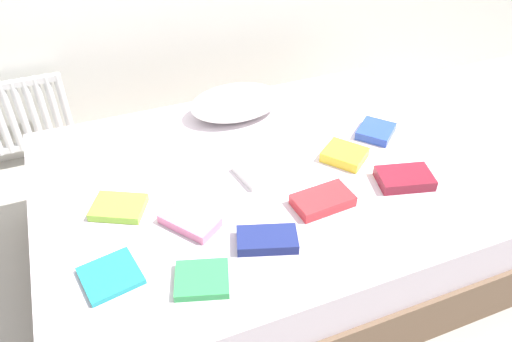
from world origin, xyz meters
The scene contains 14 objects.
ground_plane centered at (0.00, 0.00, 0.00)m, with size 8.00×8.00×0.00m, color #9E998E.
bed centered at (0.00, 0.00, 0.25)m, with size 2.00×1.50×0.50m.
radiator centered at (-1.02, 1.20, 0.35)m, with size 0.53×0.04×0.45m.
pillow centered at (0.07, 0.51, 0.57)m, with size 0.48×0.31×0.15m, color white.
textbook_teal centered at (-0.71, -0.35, 0.51)m, with size 0.19×0.19×0.02m, color teal.
textbook_white centered at (0.02, 0.00, 0.52)m, with size 0.23×0.18×0.03m, color white.
textbook_red centered at (0.16, -0.29, 0.52)m, with size 0.24×0.14×0.05m, color red.
textbook_maroon centered at (0.56, -0.29, 0.52)m, with size 0.23×0.15×0.05m, color maroon.
textbook_pink centered at (-0.38, -0.19, 0.52)m, with size 0.23×0.13×0.04m, color pink.
textbook_yellow centered at (0.41, -0.04, 0.52)m, with size 0.18×0.16×0.05m, color yellow.
textbook_lime centered at (-0.63, -0.01, 0.52)m, with size 0.21×0.16×0.03m, color #8CC638.
textbook_navy centered at (-0.14, -0.40, 0.52)m, with size 0.23×0.13×0.04m, color navy.
textbook_green centered at (-0.42, -0.49, 0.52)m, with size 0.19×0.16×0.03m, color green.
textbook_blue centered at (0.65, 0.08, 0.52)m, with size 0.18×0.16×0.04m, color #2847B7.
Camera 1 is at (-0.66, -1.60, 1.88)m, focal length 34.67 mm.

